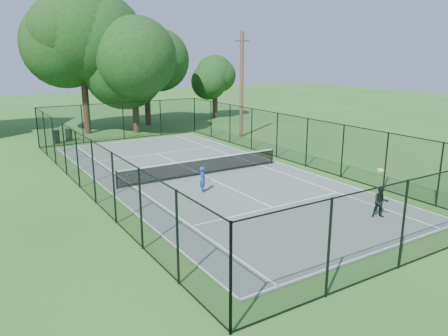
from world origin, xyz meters
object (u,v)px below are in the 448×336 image
trash_bin_right (69,135)px  player_black (381,202)px  tennis_net (202,166)px  utility_pole (242,84)px  trash_bin_left (56,137)px  player_blue (203,179)px

trash_bin_right → player_black: (7.08, -24.34, 0.24)m
tennis_net → utility_pole: 13.11m
trash_bin_left → player_black: bearing=-71.2°
trash_bin_left → utility_pole: bearing=-20.5°
trash_bin_left → trash_bin_right: bearing=23.4°
trash_bin_left → player_blue: bearing=-78.2°
tennis_net → player_blue: bearing=-118.8°
trash_bin_right → utility_pole: bearing=-23.8°
trash_bin_right → utility_pole: size_ratio=0.11×
player_blue → player_black: bearing=-56.5°
trash_bin_left → player_black: 25.23m
trash_bin_right → player_blue: bearing=-81.9°
trash_bin_left → tennis_net: bearing=-70.4°
trash_bin_left → player_blue: 17.27m
trash_bin_left → utility_pole: 15.21m
trash_bin_left → player_black: player_black is taller
tennis_net → utility_pole: (8.77, 9.00, 3.73)m
utility_pole → player_black: 19.89m
utility_pole → player_blue: (-10.28, -11.75, -3.60)m
utility_pole → player_blue: 16.02m
trash_bin_right → player_blue: (2.47, -17.36, 0.21)m
tennis_net → trash_bin_left: size_ratio=9.87×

